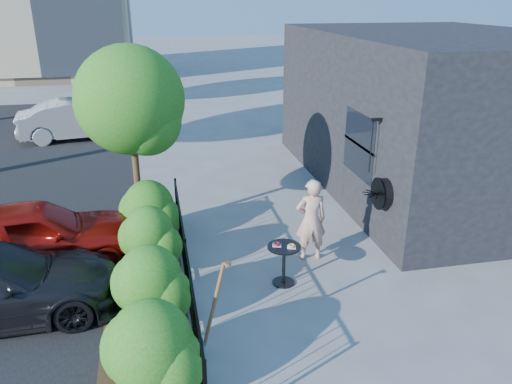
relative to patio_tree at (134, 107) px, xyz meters
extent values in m
plane|color=gray|center=(2.24, -2.76, -2.76)|extent=(120.00, 120.00, 0.00)
cube|color=black|center=(7.74, 1.74, -0.76)|extent=(6.00, 9.00, 4.00)
cube|color=black|center=(4.75, -0.36, -0.96)|extent=(0.04, 1.60, 1.40)
cube|color=black|center=(4.75, -0.36, -0.96)|extent=(0.05, 1.70, 0.06)
cylinder|color=black|center=(4.66, -1.86, -1.51)|extent=(0.18, 0.60, 0.60)
cylinder|color=black|center=(4.56, -1.86, -1.51)|extent=(0.03, 0.64, 0.64)
cube|color=black|center=(4.64, -1.36, -0.16)|extent=(0.25, 0.06, 0.06)
cylinder|color=black|center=(4.56, -1.36, -0.71)|extent=(0.02, 0.02, 1.05)
cylinder|color=black|center=(0.74, -2.76, -2.21)|extent=(0.05, 0.05, 1.10)
cylinder|color=black|center=(0.74, 0.24, -2.21)|extent=(0.05, 0.05, 1.10)
cube|color=black|center=(0.74, -2.76, -1.70)|extent=(0.03, 6.00, 0.03)
cube|color=black|center=(0.74, -2.76, -2.66)|extent=(0.03, 6.00, 0.03)
cylinder|color=black|center=(0.74, -5.46, -2.21)|extent=(0.02, 0.02, 1.04)
cylinder|color=black|center=(0.74, -5.26, -2.21)|extent=(0.02, 0.02, 1.04)
cylinder|color=black|center=(0.74, -5.06, -2.21)|extent=(0.02, 0.02, 1.04)
cylinder|color=black|center=(0.74, -4.86, -2.21)|extent=(0.02, 0.02, 1.04)
cylinder|color=black|center=(0.74, -4.66, -2.21)|extent=(0.02, 0.02, 1.04)
cylinder|color=black|center=(0.74, -4.46, -2.21)|extent=(0.02, 0.02, 1.04)
cylinder|color=black|center=(0.74, -4.26, -2.21)|extent=(0.02, 0.02, 1.04)
cylinder|color=black|center=(0.74, -4.06, -2.21)|extent=(0.02, 0.02, 1.04)
cylinder|color=black|center=(0.74, -3.86, -2.21)|extent=(0.02, 0.02, 1.04)
cylinder|color=black|center=(0.74, -3.66, -2.21)|extent=(0.02, 0.02, 1.04)
cylinder|color=black|center=(0.74, -3.46, -2.21)|extent=(0.02, 0.02, 1.04)
cylinder|color=black|center=(0.74, -3.26, -2.21)|extent=(0.02, 0.02, 1.04)
cylinder|color=black|center=(0.74, -3.06, -2.21)|extent=(0.02, 0.02, 1.04)
cylinder|color=black|center=(0.74, -2.86, -2.21)|extent=(0.02, 0.02, 1.04)
cylinder|color=black|center=(0.74, -2.66, -2.21)|extent=(0.02, 0.02, 1.04)
cylinder|color=black|center=(0.74, -2.46, -2.21)|extent=(0.02, 0.02, 1.04)
cylinder|color=black|center=(0.74, -2.26, -2.21)|extent=(0.02, 0.02, 1.04)
cylinder|color=black|center=(0.74, -2.06, -2.21)|extent=(0.02, 0.02, 1.04)
cylinder|color=black|center=(0.74, -1.86, -2.21)|extent=(0.02, 0.02, 1.04)
cylinder|color=black|center=(0.74, -1.66, -2.21)|extent=(0.02, 0.02, 1.04)
cylinder|color=black|center=(0.74, -1.46, -2.21)|extent=(0.02, 0.02, 1.04)
cylinder|color=black|center=(0.74, -1.26, -2.21)|extent=(0.02, 0.02, 1.04)
cylinder|color=black|center=(0.74, -1.06, -2.21)|extent=(0.02, 0.02, 1.04)
cylinder|color=black|center=(0.74, -0.86, -2.21)|extent=(0.02, 0.02, 1.04)
cylinder|color=black|center=(0.74, -0.66, -2.21)|extent=(0.02, 0.02, 1.04)
cylinder|color=black|center=(0.74, -0.46, -2.21)|extent=(0.02, 0.02, 1.04)
cylinder|color=black|center=(0.74, -0.26, -2.21)|extent=(0.02, 0.02, 1.04)
cylinder|color=black|center=(0.74, -0.06, -2.21)|extent=(0.02, 0.02, 1.04)
cylinder|color=black|center=(0.74, 0.14, -2.21)|extent=(0.02, 0.02, 1.04)
cube|color=#382616|center=(0.04, -2.76, -2.72)|extent=(1.30, 6.00, 0.08)
ellipsoid|color=#236316|center=(0.14, -4.96, -2.06)|extent=(1.10, 1.10, 1.24)
ellipsoid|color=#236316|center=(0.14, -3.36, -2.06)|extent=(1.10, 1.10, 1.24)
ellipsoid|color=#236316|center=(0.14, -1.86, -2.06)|extent=(1.10, 1.10, 1.24)
ellipsoid|color=#236316|center=(0.14, -0.46, -2.06)|extent=(1.10, 1.10, 1.24)
cylinder|color=#3F2B19|center=(-0.06, 0.04, -1.56)|extent=(0.14, 0.14, 2.40)
sphere|color=#236316|center=(-0.06, 0.04, 0.08)|extent=(2.20, 2.20, 2.20)
sphere|color=#236316|center=(0.24, -0.16, -0.25)|extent=(1.43, 1.43, 1.43)
cylinder|color=black|center=(2.46, -2.69, -2.03)|extent=(0.60, 0.60, 0.03)
cylinder|color=black|center=(2.46, -2.69, -2.40)|extent=(0.06, 0.06, 0.72)
cylinder|color=black|center=(2.46, -2.69, -2.75)|extent=(0.40, 0.40, 0.03)
cube|color=white|center=(2.34, -2.63, -2.01)|extent=(0.19, 0.19, 0.01)
cube|color=white|center=(2.57, -2.75, -2.01)|extent=(0.19, 0.19, 0.01)
torus|color=#480C0E|center=(2.34, -2.63, -1.98)|extent=(0.13, 0.13, 0.04)
torus|color=tan|center=(2.57, -2.75, -1.98)|extent=(0.13, 0.13, 0.04)
imported|color=tan|center=(3.20, -1.88, -1.94)|extent=(0.62, 0.41, 1.65)
cylinder|color=brown|center=(1.02, -4.31, -1.96)|extent=(0.37, 0.05, 1.34)
cube|color=gray|center=(0.82, -4.31, -2.65)|extent=(0.09, 0.20, 0.28)
cylinder|color=brown|center=(1.22, -4.31, -1.31)|extent=(0.11, 0.11, 0.06)
imported|color=#A2120D|center=(-2.02, -1.17, -2.10)|extent=(4.09, 2.13, 1.33)
imported|color=#AEAEB3|center=(-2.25, 8.36, -2.07)|extent=(4.40, 2.06, 1.39)
camera|label=1|loc=(0.40, -10.21, 2.07)|focal=35.00mm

